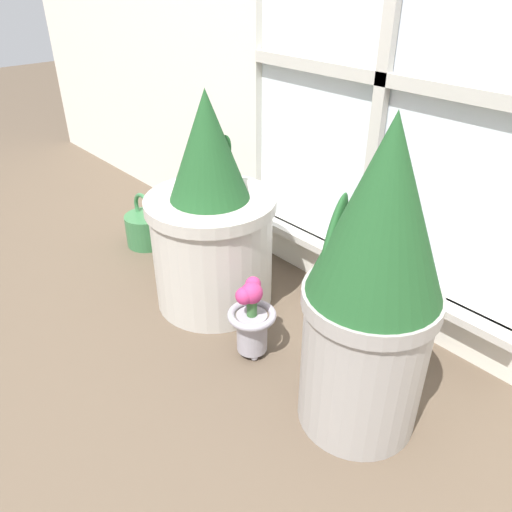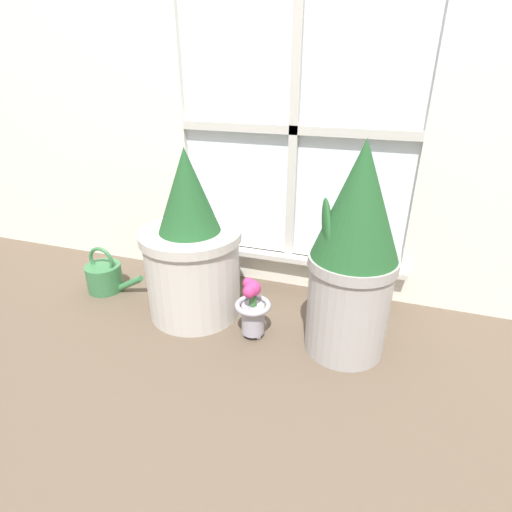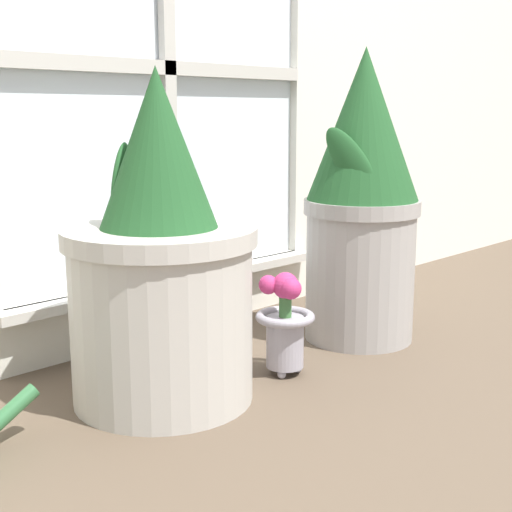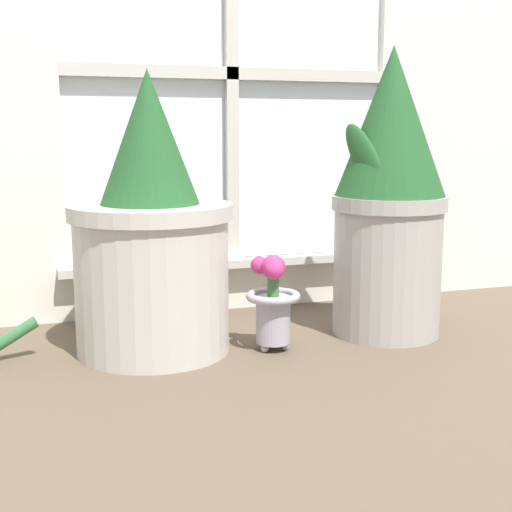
{
  "view_description": "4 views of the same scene",
  "coord_description": "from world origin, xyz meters",
  "views": [
    {
      "loc": [
        0.79,
        -0.57,
        0.97
      ],
      "look_at": [
        -0.05,
        0.18,
        0.3
      ],
      "focal_mm": 35.0,
      "sensor_mm": 36.0,
      "label": 1
    },
    {
      "loc": [
        0.38,
        -1.03,
        0.95
      ],
      "look_at": [
        -0.04,
        0.22,
        0.3
      ],
      "focal_mm": 28.0,
      "sensor_mm": 36.0,
      "label": 2
    },
    {
      "loc": [
        -1.18,
        -0.9,
        0.59
      ],
      "look_at": [
        -0.05,
        0.22,
        0.27
      ],
      "focal_mm": 50.0,
      "sensor_mm": 36.0,
      "label": 3
    },
    {
      "loc": [
        -0.61,
        -1.46,
        0.54
      ],
      "look_at": [
        -0.06,
        0.17,
        0.23
      ],
      "focal_mm": 50.0,
      "sensor_mm": 36.0,
      "label": 4
    }
  ],
  "objects": [
    {
      "name": "potted_plant_left",
      "position": [
        -0.31,
        0.24,
        0.28
      ],
      "size": [
        0.4,
        0.4,
        0.68
      ],
      "color": "#B7B2A8",
      "rests_on": "ground_plane"
    },
    {
      "name": "flower_vase",
      "position": [
        -0.03,
        0.15,
        0.12
      ],
      "size": [
        0.14,
        0.14,
        0.24
      ],
      "color": "#99939E",
      "rests_on": "ground_plane"
    },
    {
      "name": "ground_plane",
      "position": [
        0.0,
        0.0,
        0.0
      ],
      "size": [
        10.0,
        10.0,
        0.0
      ],
      "primitive_type": "plane",
      "color": "brown"
    },
    {
      "name": "potted_plant_right",
      "position": [
        0.31,
        0.19,
        0.38
      ],
      "size": [
        0.3,
        0.3,
        0.75
      ],
      "color": "#9E9993",
      "rests_on": "ground_plane"
    }
  ]
}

